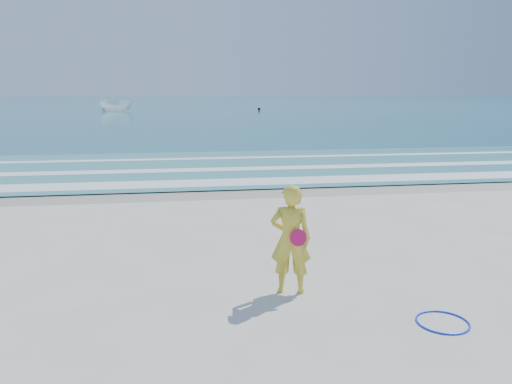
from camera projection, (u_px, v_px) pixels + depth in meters
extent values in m
plane|color=silver|center=(282.00, 312.00, 7.44)|extent=(400.00, 400.00, 0.00)
cube|color=#B2A893|center=(227.00, 191.00, 16.15)|extent=(400.00, 2.40, 0.00)
cube|color=#19727F|center=(187.00, 103.00, 109.09)|extent=(400.00, 190.00, 0.04)
cube|color=#59B7AD|center=(216.00, 167.00, 20.99)|extent=(400.00, 10.00, 0.01)
cube|color=white|center=(223.00, 182.00, 17.40)|extent=(400.00, 1.40, 0.01)
cube|color=white|center=(217.00, 169.00, 20.21)|extent=(400.00, 0.90, 0.01)
cube|color=white|center=(212.00, 158.00, 23.40)|extent=(400.00, 0.60, 0.01)
torus|color=#0D32F1|center=(443.00, 322.00, 7.08)|extent=(0.88, 0.88, 0.03)
imported|color=white|center=(117.00, 105.00, 71.31)|extent=(4.91, 2.15, 1.85)
sphere|color=black|center=(259.00, 109.00, 74.12)|extent=(0.44, 0.44, 0.44)
imported|color=gold|center=(291.00, 239.00, 8.00)|extent=(0.74, 0.57, 1.80)
cylinder|color=#CD1253|center=(298.00, 238.00, 7.82)|extent=(0.27, 0.08, 0.27)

